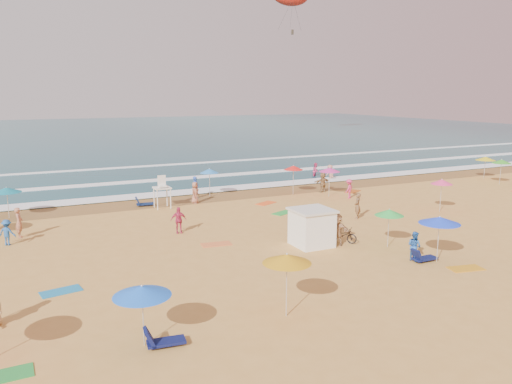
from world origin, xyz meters
name	(u,v)px	position (x,y,z in m)	size (l,w,h in m)	color
ground	(290,234)	(0.00, 0.00, 0.00)	(220.00, 220.00, 0.00)	gold
ocean	(94,134)	(0.00, 84.00, 0.00)	(220.00, 140.00, 0.18)	#0C4756
wet_sand	(217,196)	(0.00, 12.50, 0.01)	(220.00, 220.00, 0.00)	olive
surf_foam	(185,179)	(0.00, 21.32, 0.10)	(200.00, 18.70, 0.05)	white
cabana	(312,228)	(-0.10, -2.62, 1.00)	(2.00, 2.00, 2.00)	white
cabana_roof	(312,210)	(-0.10, -2.62, 2.06)	(2.20, 2.20, 0.12)	silver
bicycle	(342,235)	(1.80, -2.92, 0.45)	(0.60, 1.71, 0.90)	black
lifeguard_stand	(162,194)	(-5.25, 10.27, 1.05)	(1.20, 1.20, 2.10)	white
beach_umbrellas	(305,198)	(1.09, 0.09, 2.15)	(52.38, 25.50, 0.71)	red
loungers	(396,238)	(4.83, -3.98, 0.17)	(43.18, 22.53, 0.34)	#0E1347
towels	(297,240)	(-0.36, -1.48, 0.01)	(53.65, 20.57, 0.03)	#E21C54
beachgoers	(255,205)	(-0.04, 5.05, 0.81)	(38.67, 25.54, 2.10)	blue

